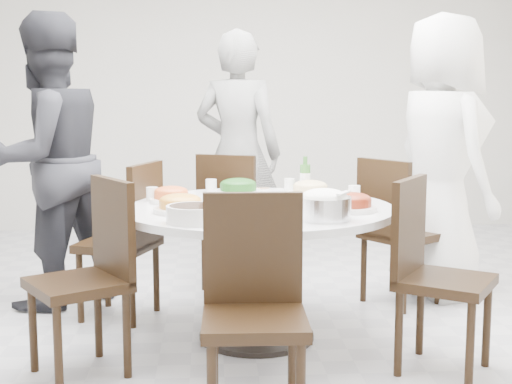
{
  "coord_description": "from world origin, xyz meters",
  "views": [
    {
      "loc": [
        -0.23,
        -4.12,
        1.37
      ],
      "look_at": [
        0.03,
        -0.24,
        0.82
      ],
      "focal_mm": 50.0,
      "sensor_mm": 36.0,
      "label": 1
    }
  ],
  "objects": [
    {
      "name": "floor",
      "position": [
        0.0,
        0.0,
        0.0
      ],
      "size": [
        6.0,
        6.0,
        0.01
      ],
      "primitive_type": "cube",
      "color": "#B7B7BC",
      "rests_on": "ground"
    },
    {
      "name": "wall_back",
      "position": [
        0.0,
        3.0,
        1.4
      ],
      "size": [
        6.0,
        0.01,
        2.8
      ],
      "primitive_type": "cube",
      "color": "beige",
      "rests_on": "ground"
    },
    {
      "name": "wall_front",
      "position": [
        0.0,
        -3.0,
        1.4
      ],
      "size": [
        6.0,
        0.01,
        2.8
      ],
      "primitive_type": "cube",
      "color": "beige",
      "rests_on": "ground"
    },
    {
      "name": "dining_table",
      "position": [
        0.03,
        -0.29,
        0.38
      ],
      "size": [
        1.5,
        1.5,
        0.75
      ],
      "primitive_type": "cylinder",
      "color": "white",
      "rests_on": "floor"
    },
    {
      "name": "chair_ne",
      "position": [
        1.01,
        0.33,
        0.47
      ],
      "size": [
        0.58,
        0.58,
        0.95
      ],
      "primitive_type": "cube",
      "rotation": [
        0.0,
        0.0,
        2.17
      ],
      "color": "black",
      "rests_on": "floor"
    },
    {
      "name": "chair_n",
      "position": [
        -0.05,
        0.8,
        0.47
      ],
      "size": [
        0.55,
        0.55,
        0.95
      ],
      "primitive_type": "cube",
      "rotation": [
        0.0,
        0.0,
        2.74
      ],
      "color": "black",
      "rests_on": "floor"
    },
    {
      "name": "chair_nw",
      "position": [
        -0.79,
        0.15,
        0.47
      ],
      "size": [
        0.54,
        0.54,
        0.95
      ],
      "primitive_type": "cube",
      "rotation": [
        0.0,
        0.0,
        4.36
      ],
      "color": "black",
      "rests_on": "floor"
    },
    {
      "name": "chair_sw",
      "position": [
        -0.87,
        -0.75,
        0.47
      ],
      "size": [
        0.58,
        0.58,
        0.95
      ],
      "primitive_type": "cube",
      "rotation": [
        0.0,
        0.0,
        5.27
      ],
      "color": "black",
      "rests_on": "floor"
    },
    {
      "name": "chair_s",
      "position": [
        -0.05,
        -1.36,
        0.47
      ],
      "size": [
        0.43,
        0.43,
        0.95
      ],
      "primitive_type": "cube",
      "rotation": [
        0.0,
        0.0,
        6.26
      ],
      "color": "black",
      "rests_on": "floor"
    },
    {
      "name": "chair_se",
      "position": [
        0.91,
        -0.83,
        0.47
      ],
      "size": [
        0.58,
        0.58,
        0.95
      ],
      "primitive_type": "cube",
      "rotation": [
        0.0,
        0.0,
        7.26
      ],
      "color": "black",
      "rests_on": "floor"
    },
    {
      "name": "diner_right",
      "position": [
        1.31,
        0.5,
        0.94
      ],
      "size": [
        0.82,
        1.05,
        1.88
      ],
      "primitive_type": "imported",
      "rotation": [
        0.0,
        0.0,
        1.84
      ],
      "color": "silver",
      "rests_on": "floor"
    },
    {
      "name": "diner_middle",
      "position": [
        -0.01,
        1.22,
        0.91
      ],
      "size": [
        0.77,
        0.64,
        1.82
      ],
      "primitive_type": "imported",
      "rotation": [
        0.0,
        0.0,
        2.79
      ],
      "color": "black",
      "rests_on": "floor"
    },
    {
      "name": "diner_left",
      "position": [
        -1.26,
        0.45,
        0.93
      ],
      "size": [
        1.14,
        1.14,
        1.86
      ],
      "primitive_type": "imported",
      "rotation": [
        0.0,
        0.0,
        3.94
      ],
      "color": "black",
      "rests_on": "floor"
    },
    {
      "name": "dish_greens",
      "position": [
        -0.06,
        0.17,
        0.79
      ],
      "size": [
        0.28,
        0.28,
        0.07
      ],
      "primitive_type": "cylinder",
      "color": "white",
      "rests_on": "dining_table"
    },
    {
      "name": "dish_pale",
      "position": [
        0.37,
        0.06,
        0.79
      ],
      "size": [
        0.26,
        0.26,
        0.07
      ],
      "primitive_type": "cylinder",
      "color": "white",
      "rests_on": "dining_table"
    },
    {
      "name": "dish_orange",
      "position": [
        -0.45,
        -0.14,
        0.78
      ],
      "size": [
        0.24,
        0.24,
        0.07
      ],
      "primitive_type": "cylinder",
      "color": "white",
      "rests_on": "dining_table"
    },
    {
      "name": "dish_redbrown",
      "position": [
        0.51,
        -0.49,
        0.79
      ],
      "size": [
        0.28,
        0.28,
        0.07
      ],
      "primitive_type": "cylinder",
      "color": "white",
      "rests_on": "dining_table"
    },
    {
      "name": "dish_tofu",
      "position": [
        -0.38,
        -0.48,
        0.79
      ],
      "size": [
        0.28,
        0.28,
        0.07
      ],
      "primitive_type": "cylinder",
      "color": "white",
      "rests_on": "dining_table"
    },
    {
      "name": "rice_bowl",
      "position": [
        0.33,
        -0.73,
        0.81
      ],
      "size": [
        0.26,
        0.26,
        0.11
      ],
      "primitive_type": "cylinder",
      "color": "silver",
      "rests_on": "dining_table"
    },
    {
      "name": "soup_bowl",
      "position": [
        -0.3,
        -0.77,
        0.79
      ],
      "size": [
        0.27,
        0.27,
        0.08
      ],
      "primitive_type": "cylinder",
      "color": "white",
      "rests_on": "dining_table"
    },
    {
      "name": "beverage_bottle",
      "position": [
        0.36,
        0.22,
        0.86
      ],
      "size": [
        0.06,
        0.06,
        0.22
      ],
      "primitive_type": "cylinder",
      "color": "#346D2B",
      "rests_on": "dining_table"
    },
    {
      "name": "tea_cups",
      "position": [
        0.03,
        0.3,
        0.79
      ],
      "size": [
        0.07,
        0.07,
        0.08
      ],
      "primitive_type": "cylinder",
      "color": "white",
      "rests_on": "dining_table"
    },
    {
      "name": "chopsticks",
      "position": [
        0.0,
        0.35,
        0.76
      ],
      "size": [
        0.24,
        0.04,
        0.01
      ],
      "primitive_type": null,
      "color": "tan",
      "rests_on": "dining_table"
    }
  ]
}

